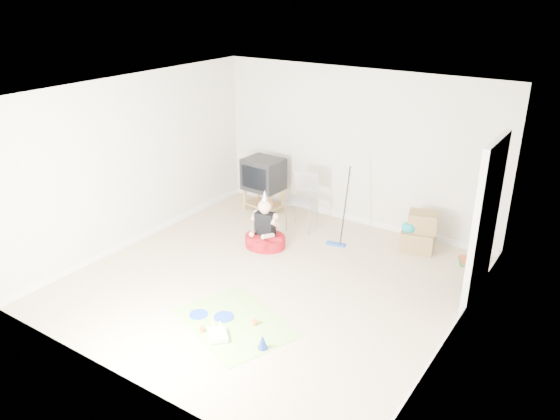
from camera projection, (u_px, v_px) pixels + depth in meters
The scene contains 16 objects.
ground at pixel (270, 280), 7.57m from camera, with size 5.00×5.00×0.00m, color #CCB592.
doorway_recess at pixel (487, 224), 6.83m from camera, with size 0.02×0.90×2.05m, color black.
tv_stand at pixel (264, 198), 9.79m from camera, with size 0.72×0.51×0.42m.
crt_tv at pixel (263, 174), 9.61m from camera, with size 0.65×0.54×0.56m, color black.
folding_chair at pixel (302, 202), 9.00m from camera, with size 0.50×0.49×0.97m.
cardboard_boxes at pixel (419, 232), 8.32m from camera, with size 0.57×0.49×0.62m.
floor_mop at pixel (336, 230), 8.49m from camera, with size 0.32×0.40×1.21m.
book_pile at pixel (469, 261), 8.03m from camera, with size 0.32×0.36×0.06m.
seated_woman at pixel (265, 234), 8.47m from camera, with size 0.73×0.73×0.94m.
party_mat at pixel (234, 323), 6.63m from camera, with size 1.42×1.03×0.01m, color #F1328C.
birthday_cake at pixel (218, 336), 6.33m from camera, with size 0.34×0.33×0.13m.
blue_plate_near at pixel (224, 317), 6.73m from camera, with size 0.25×0.25×0.01m, color #163BB6.
blue_plate_far at pixel (198, 314), 6.78m from camera, with size 0.23×0.23×0.01m, color #163BB6.
orange_cup_near at pixel (255, 322), 6.57m from camera, with size 0.06×0.06×0.07m, color #D75417.
orange_cup_far at pixel (202, 329), 6.44m from camera, with size 0.06×0.06×0.07m, color #D75417.
blue_party_hat at pixel (263, 342), 6.13m from camera, with size 0.12×0.12×0.18m, color #1833AA.
Camera 1 is at (3.78, -5.42, 3.84)m, focal length 35.00 mm.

